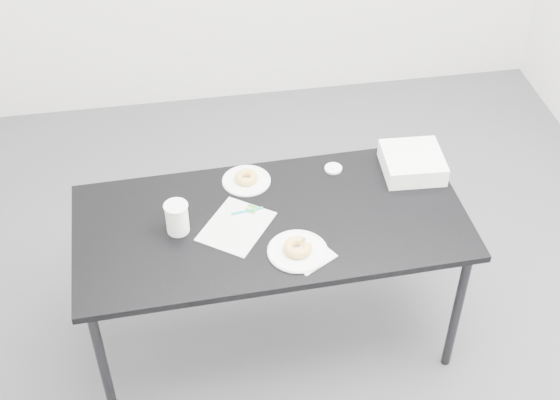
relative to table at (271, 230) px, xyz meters
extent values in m
plane|color=#4F4F54|center=(0.12, 0.07, -0.70)|extent=(4.00, 4.00, 0.00)
cube|color=black|center=(0.00, 0.00, 0.04)|extent=(1.67, 0.82, 0.03)
cylinder|color=black|center=(-0.75, -0.35, -0.33)|extent=(0.04, 0.04, 0.72)
cylinder|color=black|center=(-0.77, 0.30, -0.33)|extent=(0.04, 0.04, 0.72)
cylinder|color=black|center=(0.77, -0.30, -0.33)|extent=(0.04, 0.04, 0.72)
cylinder|color=black|center=(0.75, 0.35, -0.33)|extent=(0.04, 0.04, 0.72)
cube|color=white|center=(-0.15, -0.02, 0.06)|extent=(0.36, 0.38, 0.00)
cube|color=#3B912A|center=(-0.07, 0.08, 0.06)|extent=(0.07, 0.07, 0.00)
cylinder|color=#0E9C90|center=(-0.09, 0.07, 0.06)|extent=(0.14, 0.03, 0.01)
cube|color=white|center=(0.12, -0.23, 0.06)|extent=(0.23, 0.23, 0.00)
cylinder|color=white|center=(0.07, -0.21, 0.06)|extent=(0.24, 0.24, 0.01)
torus|color=gold|center=(0.07, -0.21, 0.09)|extent=(0.15, 0.15, 0.04)
cylinder|color=white|center=(-0.07, 0.27, 0.06)|extent=(0.22, 0.22, 0.01)
torus|color=gold|center=(-0.07, 0.27, 0.08)|extent=(0.13, 0.13, 0.03)
cylinder|color=white|center=(-0.39, 0.00, 0.13)|extent=(0.09, 0.09, 0.14)
cylinder|color=white|center=(0.33, 0.28, 0.06)|extent=(0.08, 0.08, 0.01)
cube|color=white|center=(0.68, 0.22, 0.10)|extent=(0.28, 0.28, 0.09)
camera|label=1|loc=(-0.36, -2.37, 2.29)|focal=50.00mm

